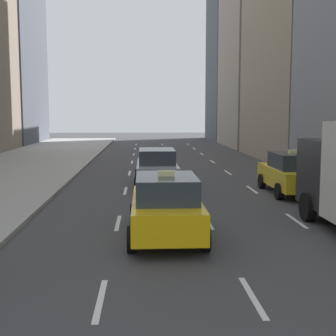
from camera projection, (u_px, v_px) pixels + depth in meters
sidewalk_left at (12, 170)px, 26.98m from camera, size 8.00×66.00×0.15m
lane_markings at (183, 180)px, 23.52m from camera, size 5.72×56.00×0.01m
taxi_lead at (166, 206)px, 12.63m from camera, size 2.02×4.40×1.87m
taxi_second at (292, 173)px, 19.56m from camera, size 2.02×4.40×1.87m
sedan_black_near at (157, 168)px, 21.37m from camera, size 2.02×4.71×1.76m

